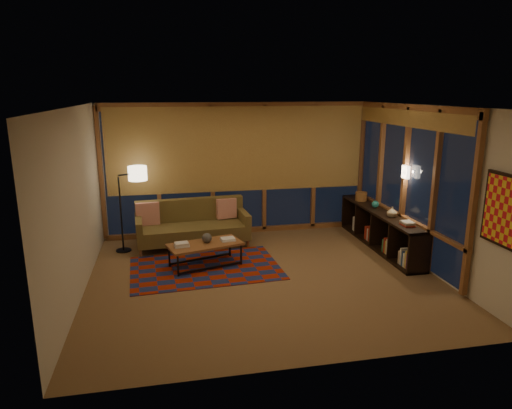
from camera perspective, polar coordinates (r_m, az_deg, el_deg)
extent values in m
cube|color=brown|center=(7.45, 0.94, -9.05)|extent=(5.50, 5.00, 0.01)
cube|color=white|center=(6.85, 1.03, 12.18)|extent=(5.50, 5.00, 0.01)
cube|color=beige|center=(9.44, -2.27, 4.46)|extent=(5.50, 0.01, 2.70)
cube|color=beige|center=(4.71, 7.51, -5.60)|extent=(5.50, 0.01, 2.70)
cube|color=beige|center=(6.99, -21.61, 0.04)|extent=(0.01, 5.00, 2.70)
cube|color=beige|center=(8.06, 20.45, 1.91)|extent=(0.01, 5.00, 2.70)
cube|color=maroon|center=(7.84, -6.33, -7.88)|extent=(2.56, 1.79, 0.01)
sphere|color=black|center=(7.81, -6.17, -4.15)|extent=(0.17, 0.17, 0.17)
cylinder|color=brown|center=(9.66, 13.01, 1.00)|extent=(0.26, 0.26, 0.18)
sphere|color=teal|center=(9.13, 14.68, 0.03)|extent=(0.16, 0.16, 0.14)
imported|color=tan|center=(8.55, 16.64, -0.89)|extent=(0.22, 0.22, 0.19)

